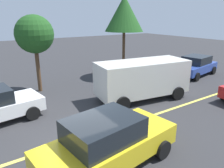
# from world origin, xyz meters

# --- Properties ---
(ground_plane) EXTENTS (80.00, 80.00, 0.00)m
(ground_plane) POSITION_xyz_m (0.00, 0.00, 0.00)
(ground_plane) COLOR #2D2D30
(lane_marking_centre) EXTENTS (28.00, 0.16, 0.01)m
(lane_marking_centre) POSITION_xyz_m (3.00, 0.00, 0.01)
(lane_marking_centre) COLOR #E0D14C
(white_van) EXTENTS (5.44, 2.86, 2.20)m
(white_van) POSITION_xyz_m (5.13, 2.00, 1.27)
(white_van) COLOR silver
(white_van) RESTS_ON ground_plane
(car_yellow_crossing) EXTENTS (4.77, 2.50, 1.69)m
(car_yellow_crossing) POSITION_xyz_m (0.42, -1.81, 0.84)
(car_yellow_crossing) COLOR gold
(car_yellow_crossing) RESTS_ON ground_plane
(car_blue_behind_van) EXTENTS (4.54, 2.66, 1.55)m
(car_blue_behind_van) POSITION_xyz_m (12.20, 3.59, 0.79)
(car_blue_behind_van) COLOR #2D479E
(car_blue_behind_van) RESTS_ON ground_plane
(tree_left_verge) EXTENTS (2.27, 2.27, 4.69)m
(tree_left_verge) POSITION_xyz_m (0.64, 6.60, 3.53)
(tree_left_verge) COLOR #513823
(tree_left_verge) RESTS_ON ground_plane
(tree_centre_verge) EXTENTS (2.85, 2.85, 6.02)m
(tree_centre_verge) POSITION_xyz_m (7.13, 6.46, 4.73)
(tree_centre_verge) COLOR #513823
(tree_centre_verge) RESTS_ON ground_plane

